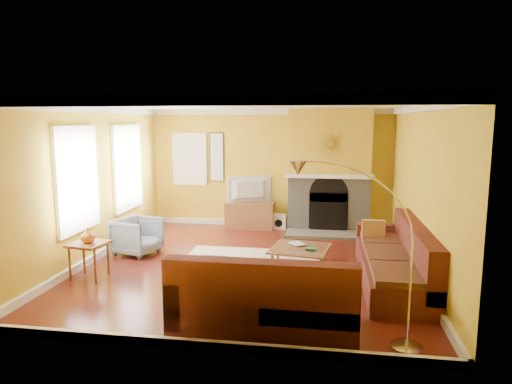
% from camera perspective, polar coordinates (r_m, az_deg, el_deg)
% --- Properties ---
extents(floor, '(5.50, 6.00, 0.02)m').
position_cam_1_polar(floor, '(7.89, -0.98, -9.18)').
color(floor, maroon).
rests_on(floor, ground).
extents(ceiling, '(5.50, 6.00, 0.02)m').
position_cam_1_polar(ceiling, '(7.51, -1.03, 10.97)').
color(ceiling, white).
rests_on(ceiling, ground).
extents(wall_back, '(5.50, 0.02, 2.70)m').
position_cam_1_polar(wall_back, '(10.54, 1.77, 2.95)').
color(wall_back, gold).
rests_on(wall_back, ground).
extents(wall_front, '(5.50, 0.02, 2.70)m').
position_cam_1_polar(wall_front, '(4.69, -7.25, -4.57)').
color(wall_front, gold).
rests_on(wall_front, ground).
extents(wall_left, '(0.02, 6.00, 2.70)m').
position_cam_1_polar(wall_left, '(8.49, -19.69, 1.01)').
color(wall_left, gold).
rests_on(wall_left, ground).
extents(wall_right, '(0.02, 6.00, 2.70)m').
position_cam_1_polar(wall_right, '(7.62, 19.91, 0.15)').
color(wall_right, gold).
rests_on(wall_right, ground).
extents(baseboard, '(5.50, 6.00, 0.12)m').
position_cam_1_polar(baseboard, '(7.87, -0.98, -8.70)').
color(baseboard, white).
rests_on(baseboard, floor).
extents(crown_molding, '(5.50, 6.00, 0.12)m').
position_cam_1_polar(crown_molding, '(7.51, -1.03, 10.43)').
color(crown_molding, white).
rests_on(crown_molding, ceiling).
extents(window_left_near, '(0.06, 1.22, 1.72)m').
position_cam_1_polar(window_left_near, '(9.61, -15.86, 2.95)').
color(window_left_near, white).
rests_on(window_left_near, wall_left).
extents(window_left_far, '(0.06, 1.22, 1.72)m').
position_cam_1_polar(window_left_far, '(7.94, -21.54, 1.48)').
color(window_left_far, white).
rests_on(window_left_far, wall_left).
extents(window_back, '(0.82, 0.06, 1.22)m').
position_cam_1_polar(window_back, '(10.87, -8.28, 4.10)').
color(window_back, white).
rests_on(window_back, wall_back).
extents(wall_art, '(0.34, 0.04, 1.14)m').
position_cam_1_polar(wall_art, '(10.70, -4.93, 4.36)').
color(wall_art, white).
rests_on(wall_art, wall_back).
extents(fireplace, '(1.80, 0.40, 2.70)m').
position_cam_1_polar(fireplace, '(10.25, 9.14, 2.68)').
color(fireplace, gray).
rests_on(fireplace, floor).
extents(mantel, '(1.92, 0.22, 0.08)m').
position_cam_1_polar(mantel, '(10.03, 9.14, 1.97)').
color(mantel, white).
rests_on(mantel, fireplace).
extents(hearth, '(1.80, 0.70, 0.06)m').
position_cam_1_polar(hearth, '(9.94, 8.97, -5.25)').
color(hearth, gray).
rests_on(hearth, floor).
extents(sunburst, '(0.70, 0.04, 0.70)m').
position_cam_1_polar(sunburst, '(9.98, 9.24, 5.97)').
color(sunburst, olive).
rests_on(sunburst, fireplace).
extents(rug, '(2.40, 1.80, 0.02)m').
position_cam_1_polar(rug, '(7.99, -0.81, -8.83)').
color(rug, beige).
rests_on(rug, floor).
extents(sectional_sofa, '(3.27, 3.60, 0.90)m').
position_cam_1_polar(sectional_sofa, '(6.79, 7.10, -8.20)').
color(sectional_sofa, '#59221C').
rests_on(sectional_sofa, floor).
extents(coffee_table, '(1.06, 1.06, 0.36)m').
position_cam_1_polar(coffee_table, '(7.70, 5.50, -8.19)').
color(coffee_table, white).
rests_on(coffee_table, floor).
extents(media_console, '(1.10, 0.49, 0.60)m').
position_cam_1_polar(media_console, '(10.45, -0.74, -2.92)').
color(media_console, brown).
rests_on(media_console, floor).
extents(tv, '(1.00, 0.50, 0.59)m').
position_cam_1_polar(tv, '(10.34, -0.75, 0.32)').
color(tv, black).
rests_on(tv, media_console).
extents(subwoofer, '(0.32, 0.32, 0.32)m').
position_cam_1_polar(subwoofer, '(10.44, 2.93, -3.72)').
color(subwoofer, white).
rests_on(subwoofer, floor).
extents(armchair, '(0.90, 0.89, 0.67)m').
position_cam_1_polar(armchair, '(8.72, -14.64, -5.36)').
color(armchair, gray).
rests_on(armchair, floor).
extents(side_table, '(0.59, 0.59, 0.57)m').
position_cam_1_polar(side_table, '(7.64, -20.12, -8.03)').
color(side_table, brown).
rests_on(side_table, floor).
extents(vase, '(0.25, 0.25, 0.24)m').
position_cam_1_polar(vase, '(7.54, -20.29, -5.09)').
color(vase, orange).
rests_on(vase, side_table).
extents(book, '(0.32, 0.34, 0.03)m').
position_cam_1_polar(book, '(7.74, 4.54, -6.57)').
color(book, white).
rests_on(book, coffee_table).
extents(arc_lamp, '(1.29, 0.36, 2.02)m').
position_cam_1_polar(arc_lamp, '(4.98, 12.58, -7.98)').
color(arc_lamp, silver).
rests_on(arc_lamp, floor).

